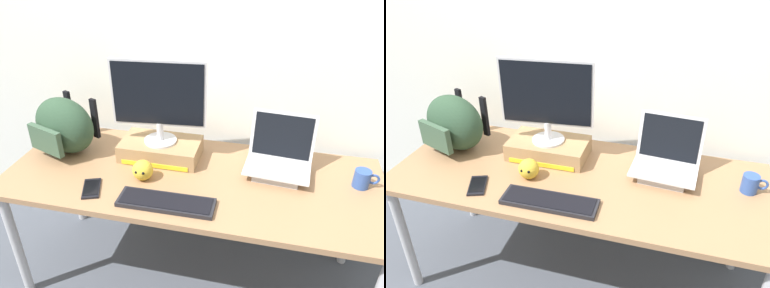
{
  "view_description": "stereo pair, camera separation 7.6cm",
  "coord_description": "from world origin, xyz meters",
  "views": [
    {
      "loc": [
        0.35,
        -1.49,
        1.78
      ],
      "look_at": [
        0.0,
        0.0,
        0.9
      ],
      "focal_mm": 34.68,
      "sensor_mm": 36.0,
      "label": 1
    },
    {
      "loc": [
        0.42,
        -1.47,
        1.78
      ],
      "look_at": [
        0.0,
        0.0,
        0.9
      ],
      "focal_mm": 34.68,
      "sensor_mm": 36.0,
      "label": 2
    }
  ],
  "objects": [
    {
      "name": "messenger_backpack",
      "position": [
        -0.73,
        0.08,
        0.87
      ],
      "size": [
        0.43,
        0.34,
        0.31
      ],
      "rotation": [
        0.0,
        0.0,
        -0.34
      ],
      "color": "#28422D",
      "rests_on": "desk"
    },
    {
      "name": "open_laptop",
      "position": [
        0.41,
        0.12,
        0.78
      ],
      "size": [
        0.34,
        0.27,
        0.29
      ],
      "rotation": [
        0.0,
        0.0,
        -0.09
      ],
      "color": "#ADADB2",
      "rests_on": "desk"
    },
    {
      "name": "back_wall",
      "position": [
        0.0,
        0.47,
        1.3
      ],
      "size": [
        7.0,
        0.1,
        2.6
      ],
      "primitive_type": "cube",
      "color": "silver",
      "rests_on": "ground"
    },
    {
      "name": "toner_box_yellow",
      "position": [
        -0.2,
        0.14,
        0.77
      ],
      "size": [
        0.42,
        0.25,
        0.09
      ],
      "color": "#9E7A51",
      "rests_on": "desk"
    },
    {
      "name": "coffee_mug",
      "position": [
        0.81,
        0.09,
        0.76
      ],
      "size": [
        0.12,
        0.08,
        0.09
      ],
      "color": "#2D4C93",
      "rests_on": "desk"
    },
    {
      "name": "desktop_monitor",
      "position": [
        -0.2,
        0.14,
        1.05
      ],
      "size": [
        0.48,
        0.17,
        0.44
      ],
      "rotation": [
        0.0,
        0.0,
        0.1
      ],
      "color": "silver",
      "rests_on": "toner_box_yellow"
    },
    {
      "name": "external_keyboard",
      "position": [
        -0.06,
        -0.25,
        0.73
      ],
      "size": [
        0.44,
        0.14,
        0.02
      ],
      "rotation": [
        0.0,
        0.0,
        0.01
      ],
      "color": "black",
      "rests_on": "desk"
    },
    {
      "name": "ground_plane",
      "position": [
        0.0,
        0.0,
        0.0
      ],
      "size": [
        20.0,
        20.0,
        0.0
      ],
      "primitive_type": "plane",
      "color": "#474C56"
    },
    {
      "name": "desk",
      "position": [
        0.0,
        0.0,
        0.65
      ],
      "size": [
        1.88,
        0.75,
        0.72
      ],
      "color": "#99704C",
      "rests_on": "ground"
    },
    {
      "name": "plush_toy",
      "position": [
        -0.23,
        -0.09,
        0.77
      ],
      "size": [
        0.1,
        0.1,
        0.1
      ],
      "color": "gold",
      "rests_on": "desk"
    },
    {
      "name": "cell_phone",
      "position": [
        -0.44,
        -0.22,
        0.72
      ],
      "size": [
        0.13,
        0.17,
        0.01
      ],
      "rotation": [
        0.0,
        0.0,
        0.36
      ],
      "color": "black",
      "rests_on": "desk"
    }
  ]
}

